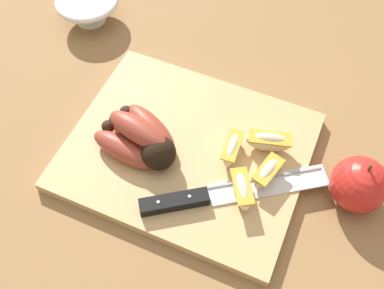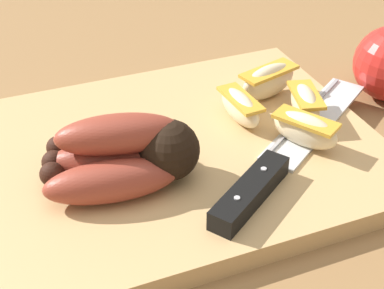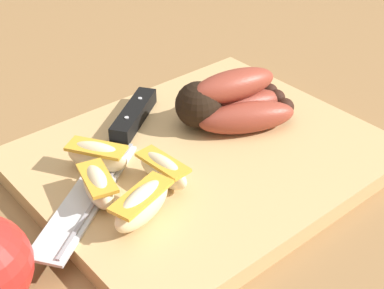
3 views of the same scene
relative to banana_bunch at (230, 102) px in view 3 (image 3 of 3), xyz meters
name	(u,v)px [view 3 (image 3 of 3)]	position (x,y,z in m)	size (l,w,h in m)	color
ground_plane	(206,155)	(-0.05, -0.01, -0.04)	(6.00, 6.00, 0.00)	olive
cutting_board	(203,158)	(-0.06, -0.03, -0.03)	(0.37, 0.30, 0.02)	tan
banana_bunch	(230,102)	(0.00, 0.00, 0.00)	(0.14, 0.12, 0.06)	black
chefs_knife	(119,139)	(-0.13, 0.04, -0.02)	(0.25, 0.18, 0.02)	silver
apple_wedge_near	(98,186)	(-0.19, -0.03, -0.01)	(0.04, 0.06, 0.03)	beige
apple_wedge_middle	(142,205)	(-0.18, -0.08, -0.01)	(0.07, 0.04, 0.04)	beige
apple_wedge_far	(163,170)	(-0.13, -0.04, -0.01)	(0.03, 0.06, 0.03)	beige
apple_wedge_extra	(97,156)	(-0.17, 0.02, -0.01)	(0.05, 0.07, 0.03)	beige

